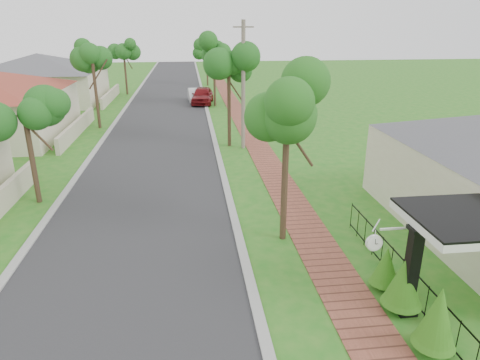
{
  "coord_description": "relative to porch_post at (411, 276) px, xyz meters",
  "views": [
    {
      "loc": [
        -0.94,
        -9.88,
        7.22
      ],
      "look_at": [
        0.92,
        5.61,
        1.5
      ],
      "focal_mm": 32.0,
      "sensor_mm": 36.0,
      "label": 1
    }
  ],
  "objects": [
    {
      "name": "ground",
      "position": [
        -4.55,
        1.0,
        -1.12
      ],
      "size": [
        160.0,
        160.0,
        0.0
      ],
      "primitive_type": "plane",
      "color": "#23721B",
      "rests_on": "ground"
    },
    {
      "name": "road",
      "position": [
        -7.55,
        21.0,
        -1.12
      ],
      "size": [
        7.0,
        120.0,
        0.02
      ],
      "primitive_type": "cube",
      "color": "#28282B",
      "rests_on": "ground"
    },
    {
      "name": "kerb_left",
      "position": [
        -11.2,
        21.0,
        -1.12
      ],
      "size": [
        0.3,
        120.0,
        0.1
      ],
      "primitive_type": "cube",
      "color": "#9E9E99",
      "rests_on": "ground"
    },
    {
      "name": "street_trees",
      "position": [
        -7.42,
        27.84,
        3.42
      ],
      "size": [
        10.7,
        37.65,
        5.89
      ],
      "color": "#382619",
      "rests_on": "ground"
    },
    {
      "name": "parked_car_white",
      "position": [
        -4.78,
        33.26,
        -0.48
      ],
      "size": [
        1.58,
        3.95,
        1.28
      ],
      "primitive_type": "imported",
      "rotation": [
        0.0,
        0.0,
        0.06
      ],
      "color": "silver",
      "rests_on": "ground"
    },
    {
      "name": "utility_pole",
      "position": [
        -2.26,
        16.39,
        2.66
      ],
      "size": [
        1.2,
        0.24,
        7.44
      ],
      "color": "slate",
      "rests_on": "ground"
    },
    {
      "name": "sidewalk",
      "position": [
        -1.3,
        21.0,
        -1.12
      ],
      "size": [
        1.5,
        120.0,
        0.03
      ],
      "primitive_type": "cube",
      "color": "#95503B",
      "rests_on": "ground"
    },
    {
      "name": "kerb_right",
      "position": [
        -3.9,
        21.0,
        -1.12
      ],
      "size": [
        0.3,
        120.0,
        0.1
      ],
      "primitive_type": "cube",
      "color": "#9E9E99",
      "rests_on": "ground"
    },
    {
      "name": "far_house_grey",
      "position": [
        -19.52,
        35.0,
        1.22
      ],
      "size": [
        15.56,
        15.56,
        4.6
      ],
      "color": "beige",
      "rests_on": "ground"
    },
    {
      "name": "parked_car_red",
      "position": [
        -4.15,
        32.23,
        -0.33
      ],
      "size": [
        2.43,
        4.81,
        1.57
      ],
      "primitive_type": "imported",
      "rotation": [
        0.0,
        0.0,
        -0.13
      ],
      "color": "maroon",
      "rests_on": "ground"
    },
    {
      "name": "porch_post",
      "position": [
        0.0,
        0.0,
        0.0
      ],
      "size": [
        0.48,
        0.48,
        2.52
      ],
      "color": "black",
      "rests_on": "ground"
    },
    {
      "name": "picket_fence",
      "position": [
        0.35,
        1.0,
        -0.59
      ],
      "size": [
        0.03,
        8.02,
        1.0
      ],
      "color": "black",
      "rests_on": "ground"
    },
    {
      "name": "station_clock",
      "position": [
        -0.86,
        0.4,
        0.83
      ],
      "size": [
        1.07,
        0.13,
        0.62
      ],
      "color": "white",
      "rests_on": "ground"
    },
    {
      "name": "near_tree",
      "position": [
        -2.35,
        4.49,
        3.56
      ],
      "size": [
        2.29,
        2.29,
        5.87
      ],
      "color": "#382619",
      "rests_on": "ground"
    },
    {
      "name": "hedge_row",
      "position": [
        -0.1,
        -0.26,
        -0.33
      ],
      "size": [
        0.93,
        3.42,
        1.82
      ],
      "color": "#256414",
      "rests_on": "ground"
    }
  ]
}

